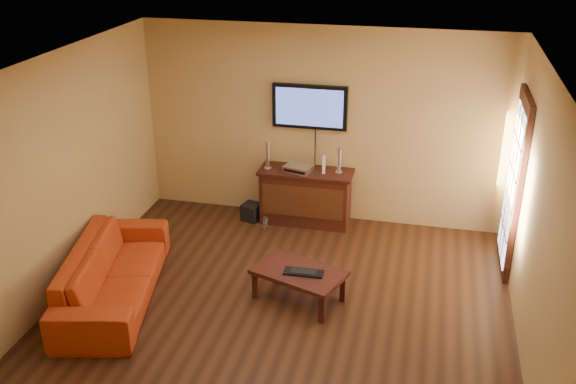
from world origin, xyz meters
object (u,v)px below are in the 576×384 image
(coffee_table, at_px, (299,274))
(subwoofer, at_px, (252,212))
(game_console, at_px, (324,165))
(television, at_px, (310,107))
(speaker_left, at_px, (268,156))
(speaker_right, at_px, (339,161))
(media_console, at_px, (306,196))
(sofa, at_px, (112,264))
(bottle, at_px, (265,223))
(keyboard, at_px, (304,272))
(av_receiver, at_px, (299,168))

(coffee_table, xyz_separation_m, subwoofer, (-1.08, 1.82, -0.21))
(game_console, relative_size, subwoofer, 0.87)
(television, height_order, speaker_left, television)
(speaker_left, bearing_deg, speaker_right, 4.55)
(coffee_table, bearing_deg, television, 98.59)
(media_console, xyz_separation_m, television, (-0.00, 0.21, 1.23))
(television, distance_m, subwoofer, 1.71)
(sofa, distance_m, bottle, 2.36)
(media_console, bearing_deg, speaker_right, 5.73)
(game_console, xyz_separation_m, keyboard, (0.14, -1.99, -0.49))
(subwoofer, height_order, bottle, subwoofer)
(speaker_left, bearing_deg, keyboard, -64.80)
(subwoofer, relative_size, keyboard, 0.54)
(subwoofer, bearing_deg, speaker_left, 33.27)
(coffee_table, bearing_deg, subwoofer, 120.66)
(bottle, distance_m, keyboard, 1.85)
(subwoofer, bearing_deg, media_console, 23.43)
(game_console, bearing_deg, keyboard, -94.44)
(media_console, bearing_deg, bottle, -143.04)
(speaker_left, height_order, keyboard, speaker_left)
(sofa, bearing_deg, bottle, -44.52)
(speaker_right, bearing_deg, av_receiver, -170.86)
(av_receiver, height_order, subwoofer, av_receiver)
(speaker_right, height_order, av_receiver, speaker_right)
(speaker_left, xyz_separation_m, subwoofer, (-0.23, -0.07, -0.83))
(game_console, bearing_deg, coffee_table, -96.19)
(coffee_table, bearing_deg, speaker_right, 86.36)
(game_console, bearing_deg, media_console, 175.29)
(television, xyz_separation_m, sofa, (-1.72, -2.56, -1.19))
(speaker_right, bearing_deg, subwoofer, -172.83)
(media_console, bearing_deg, television, 90.00)
(media_console, bearing_deg, speaker_left, -176.44)
(speaker_right, height_order, subwoofer, speaker_right)
(keyboard, bearing_deg, sofa, -169.62)
(media_console, bearing_deg, keyboard, -78.96)
(television, bearing_deg, speaker_left, -155.71)
(speaker_left, bearing_deg, media_console, 3.56)
(speaker_right, xyz_separation_m, subwoofer, (-1.20, -0.15, -0.82))
(sofa, relative_size, subwoofer, 9.23)
(media_console, height_order, sofa, sofa)
(speaker_right, bearing_deg, media_console, -174.27)
(game_console, bearing_deg, television, 133.82)
(speaker_left, xyz_separation_m, av_receiver, (0.43, -0.01, -0.13))
(av_receiver, distance_m, subwoofer, 0.97)
(av_receiver, height_order, bottle, av_receiver)
(sofa, bearing_deg, speaker_right, -54.83)
(av_receiver, distance_m, bottle, 0.89)
(keyboard, bearing_deg, speaker_left, 115.20)
(av_receiver, xyz_separation_m, keyboard, (0.48, -1.93, -0.43))
(television, distance_m, speaker_left, 0.88)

